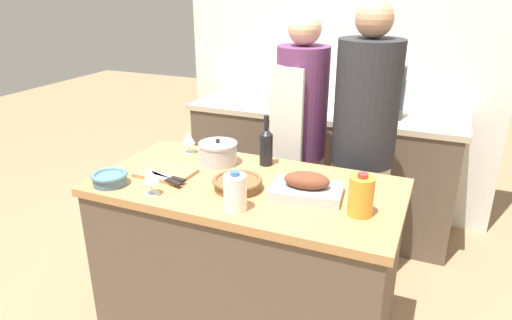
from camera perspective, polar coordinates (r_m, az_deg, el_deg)
The scene contains 20 objects.
kitchen_island at distance 2.37m, azimuth -1.08°, elevation -12.78°, with size 1.45×0.74×0.89m.
back_counter at distance 3.52m, azimuth 8.10°, elevation -0.83°, with size 1.97×0.60×0.92m.
back_wall at distance 3.64m, azimuth 10.30°, elevation 13.11°, with size 2.47×0.10×2.55m.
roasting_pan at distance 2.03m, azimuth 6.33°, elevation -3.36°, with size 0.34×0.24×0.11m.
wicker_basket at distance 2.09m, azimuth -2.34°, elevation -2.90°, with size 0.23×0.23×0.05m.
cutting_board at distance 2.29m, azimuth -11.21°, elevation -1.60°, with size 0.27×0.20×0.02m.
stock_pot at distance 2.38m, azimuth -4.76°, elevation 0.87°, with size 0.20×0.20×0.14m.
mixing_bowl at distance 2.24m, azimuth -17.83°, elevation -2.17°, with size 0.17×0.17×0.06m.
juice_jug at distance 1.89m, azimuth 13.00°, elevation -4.39°, with size 0.10×0.10×0.18m.
milk_jug at distance 1.89m, azimuth -2.62°, elevation -4.06°, with size 0.10×0.10×0.17m.
wine_bottle_green at distance 2.34m, azimuth 1.27°, elevation 1.82°, with size 0.07×0.07×0.27m.
wine_glass_left at distance 2.54m, azimuth -8.42°, elevation 2.67°, with size 0.07×0.07×0.12m.
wine_glass_right at distance 2.07m, azimuth -13.05°, elevation -1.99°, with size 0.07×0.07×0.12m.
knife_chef at distance 2.21m, azimuth -11.40°, elevation -2.23°, with size 0.25×0.10×0.01m.
knife_paring at distance 2.22m, azimuth -10.90°, elevation -2.07°, with size 0.21×0.05×0.01m.
stand_mixer at distance 3.22m, azimuth 16.47°, elevation 7.66°, with size 0.18×0.14×0.35m.
condiment_bottle_tall at distance 3.52m, azimuth 3.99°, elevation 8.80°, with size 0.05×0.05×0.21m.
condiment_bottle_short at distance 3.19m, azimuth 11.32°, elevation 6.67°, with size 0.06×0.06×0.16m.
person_cook_aproned at distance 2.78m, azimuth 5.56°, elevation 3.12°, with size 0.32×0.34×1.63m.
person_cook_guest at distance 2.63m, azimuth 13.27°, elevation 2.29°, with size 0.35×0.35×1.70m.
Camera 1 is at (0.81, -1.79, 1.78)m, focal length 32.00 mm.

